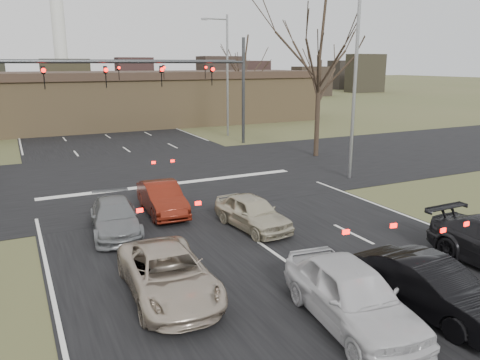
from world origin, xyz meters
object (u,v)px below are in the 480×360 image
object	(u,v)px
building	(113,99)
streetlight_right_near	(353,74)
streetlight_right_far	(225,70)
car_white_sedan	(352,294)
car_silver_ahead	(252,212)
car_grey_ahead	(115,217)
car_red_ahead	(162,198)
car_silver_suv	(168,274)
mast_arm_near	(59,87)
mast_arm_far	(209,78)
car_black_hatch	(431,287)

from	to	relation	value
building	streetlight_right_near	size ratio (longest dim) A/B	4.24
streetlight_right_far	car_white_sedan	bearing A→B (deg)	-108.86
streetlight_right_far	car_silver_ahead	distance (m)	23.98
streetlight_right_far	car_grey_ahead	xyz separation A→B (m)	(-13.59, -19.92, -4.98)
car_white_sedan	car_red_ahead	distance (m)	10.42
car_white_sedan	streetlight_right_far	bearing A→B (deg)	78.08
streetlight_right_near	car_silver_suv	bearing A→B (deg)	-146.59
car_red_ahead	car_silver_suv	bearing A→B (deg)	-102.81
mast_arm_near	mast_arm_far	xyz separation A→B (m)	(11.41, 10.00, -0.06)
streetlight_right_far	car_red_ahead	world-z (taller)	streetlight_right_far
streetlight_right_far	car_silver_ahead	world-z (taller)	streetlight_right_far
mast_arm_far	car_black_hatch	distance (m)	25.97
car_silver_suv	car_white_sedan	distance (m)	4.80
mast_arm_far	streetlight_right_far	bearing A→B (deg)	51.89
car_black_hatch	car_grey_ahead	size ratio (longest dim) A/B	1.01
car_silver_suv	car_red_ahead	xyz separation A→B (m)	(1.98, 7.02, 0.02)
streetlight_right_near	car_black_hatch	xyz separation A→B (m)	(-7.19, -12.20, -4.90)
mast_arm_far	streetlight_right_near	size ratio (longest dim) A/B	1.11
car_red_ahead	streetlight_right_near	bearing A→B (deg)	10.46
building	car_white_sedan	world-z (taller)	building
mast_arm_far	car_black_hatch	world-z (taller)	mast_arm_far
car_grey_ahead	streetlight_right_near	bearing A→B (deg)	19.19
car_black_hatch	mast_arm_far	bearing A→B (deg)	75.42
streetlight_right_near	car_black_hatch	distance (m)	14.99
car_white_sedan	car_grey_ahead	bearing A→B (deg)	120.07
car_white_sedan	car_black_hatch	world-z (taller)	car_white_sedan
streetlight_right_far	car_grey_ahead	distance (m)	24.62
streetlight_right_far	car_red_ahead	xyz separation A→B (m)	(-11.34, -18.44, -4.94)
car_grey_ahead	car_silver_ahead	size ratio (longest dim) A/B	1.11
streetlight_right_far	car_silver_suv	bearing A→B (deg)	-117.62
car_white_sedan	car_red_ahead	bearing A→B (deg)	105.35
building	streetlight_right_near	xyz separation A→B (m)	(6.82, -28.00, 2.92)
building	mast_arm_near	bearing A→B (deg)	-106.13
mast_arm_near	streetlight_right_near	distance (m)	14.38
car_silver_suv	car_white_sedan	size ratio (longest dim) A/B	1.01
car_grey_ahead	car_black_hatch	bearing A→B (deg)	-50.94
streetlight_right_far	car_grey_ahead	world-z (taller)	streetlight_right_far
mast_arm_near	car_white_sedan	distance (m)	16.07
car_silver_suv	car_black_hatch	xyz separation A→B (m)	(5.63, -3.74, 0.06)
car_silver_suv	car_red_ahead	size ratio (longest dim) A/B	1.15
mast_arm_far	car_white_sedan	xyz separation A→B (m)	(-6.68, -24.74, -4.25)
building	car_silver_ahead	xyz separation A→B (m)	(-1.50, -32.74, -2.03)
mast_arm_near	car_white_sedan	size ratio (longest dim) A/B	2.69
car_white_sedan	car_silver_suv	bearing A→B (deg)	143.74
car_silver_suv	car_silver_ahead	world-z (taller)	car_silver_ahead
streetlight_right_near	streetlight_right_far	size ratio (longest dim) A/B	1.00
mast_arm_far	car_white_sedan	size ratio (longest dim) A/B	2.46
mast_arm_near	car_black_hatch	distance (m)	17.24
mast_arm_far	car_black_hatch	size ratio (longest dim) A/B	2.66
streetlight_right_near	car_red_ahead	world-z (taller)	streetlight_right_near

